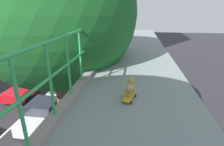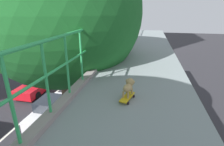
{
  "view_description": "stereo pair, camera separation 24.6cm",
  "coord_description": "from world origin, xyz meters",
  "px_view_note": "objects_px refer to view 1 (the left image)",
  "views": [
    {
      "loc": [
        0.97,
        0.29,
        7.01
      ],
      "look_at": [
        0.46,
        3.86,
        5.68
      ],
      "focal_mm": 27.63,
      "sensor_mm": 36.0,
      "label": 1
    },
    {
      "loc": [
        1.21,
        0.34,
        7.01
      ],
      "look_at": [
        0.46,
        3.86,
        5.68
      ],
      "focal_mm": 27.63,
      "sensor_mm": 36.0,
      "label": 2
    }
  ],
  "objects_px": {
    "toy_skateboard": "(129,97)",
    "small_dog": "(131,85)",
    "city_bus": "(72,46)",
    "car_white_fifth": "(45,112)",
    "car_red_taxi_sixth": "(27,86)"
  },
  "relations": [
    {
      "from": "city_bus",
      "to": "car_white_fifth",
      "type": "bearing_deg",
      "value": -76.05
    },
    {
      "from": "city_bus",
      "to": "small_dog",
      "type": "bearing_deg",
      "value": -66.11
    },
    {
      "from": "car_red_taxi_sixth",
      "to": "city_bus",
      "type": "bearing_deg",
      "value": 91.23
    },
    {
      "from": "car_white_fifth",
      "to": "city_bus",
      "type": "height_order",
      "value": "city_bus"
    },
    {
      "from": "toy_skateboard",
      "to": "small_dog",
      "type": "height_order",
      "value": "small_dog"
    },
    {
      "from": "city_bus",
      "to": "small_dog",
      "type": "height_order",
      "value": "small_dog"
    },
    {
      "from": "car_red_taxi_sixth",
      "to": "city_bus",
      "type": "xyz_separation_m",
      "value": [
        -0.26,
        11.91,
        1.19
      ]
    },
    {
      "from": "toy_skateboard",
      "to": "small_dog",
      "type": "bearing_deg",
      "value": 81.63
    },
    {
      "from": "car_red_taxi_sixth",
      "to": "toy_skateboard",
      "type": "xyz_separation_m",
      "value": [
        9.24,
        -9.62,
        4.71
      ]
    },
    {
      "from": "car_white_fifth",
      "to": "car_red_taxi_sixth",
      "type": "relative_size",
      "value": 0.9
    },
    {
      "from": "car_white_fifth",
      "to": "car_red_taxi_sixth",
      "type": "bearing_deg",
      "value": 134.83
    },
    {
      "from": "car_white_fifth",
      "to": "toy_skateboard",
      "type": "xyz_separation_m",
      "value": [
        5.63,
        -6.0,
        4.72
      ]
    },
    {
      "from": "car_red_taxi_sixth",
      "to": "toy_skateboard",
      "type": "height_order",
      "value": "toy_skateboard"
    },
    {
      "from": "car_red_taxi_sixth",
      "to": "city_bus",
      "type": "height_order",
      "value": "city_bus"
    },
    {
      "from": "city_bus",
      "to": "toy_skateboard",
      "type": "height_order",
      "value": "toy_skateboard"
    }
  ]
}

